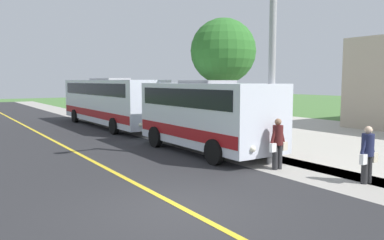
{
  "coord_description": "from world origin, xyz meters",
  "views": [
    {
      "loc": [
        4.44,
        7.12,
        2.88
      ],
      "look_at": [
        -3.5,
        -4.86,
        1.4
      ],
      "focal_mm": 35.56,
      "sensor_mm": 36.0,
      "label": 1
    }
  ],
  "objects_px": {
    "pedestrian_waiting": "(278,142)",
    "pedestrian_with_bags": "(368,153)",
    "street_light_pole": "(270,42)",
    "transit_bus_rear": "(110,100)",
    "tree_curbside": "(223,52)",
    "shuttle_bus_front": "(206,113)"
  },
  "relations": [
    {
      "from": "pedestrian_waiting",
      "to": "pedestrian_with_bags",
      "type": "bearing_deg",
      "value": 107.82
    },
    {
      "from": "pedestrian_waiting",
      "to": "street_light_pole",
      "type": "xyz_separation_m",
      "value": [
        -0.25,
        -0.7,
        3.29
      ]
    },
    {
      "from": "transit_bus_rear",
      "to": "pedestrian_waiting",
      "type": "bearing_deg",
      "value": 90.6
    },
    {
      "from": "street_light_pole",
      "to": "tree_curbside",
      "type": "bearing_deg",
      "value": -113.82
    },
    {
      "from": "street_light_pole",
      "to": "tree_curbside",
      "type": "height_order",
      "value": "street_light_pole"
    },
    {
      "from": "tree_curbside",
      "to": "transit_bus_rear",
      "type": "bearing_deg",
      "value": -69.44
    },
    {
      "from": "pedestrian_waiting",
      "to": "street_light_pole",
      "type": "relative_size",
      "value": 0.22
    },
    {
      "from": "transit_bus_rear",
      "to": "pedestrian_with_bags",
      "type": "distance_m",
      "value": 16.89
    },
    {
      "from": "transit_bus_rear",
      "to": "pedestrian_waiting",
      "type": "height_order",
      "value": "transit_bus_rear"
    },
    {
      "from": "pedestrian_with_bags",
      "to": "pedestrian_waiting",
      "type": "distance_m",
      "value": 2.74
    },
    {
      "from": "transit_bus_rear",
      "to": "pedestrian_with_bags",
      "type": "height_order",
      "value": "transit_bus_rear"
    },
    {
      "from": "shuttle_bus_front",
      "to": "pedestrian_with_bags",
      "type": "xyz_separation_m",
      "value": [
        -0.96,
        6.4,
        -0.73
      ]
    },
    {
      "from": "shuttle_bus_front",
      "to": "pedestrian_waiting",
      "type": "xyz_separation_m",
      "value": [
        -0.13,
        3.8,
        -0.7
      ]
    },
    {
      "from": "tree_curbside",
      "to": "pedestrian_waiting",
      "type": "bearing_deg",
      "value": 66.65
    },
    {
      "from": "pedestrian_waiting",
      "to": "transit_bus_rear",
      "type": "bearing_deg",
      "value": -89.4
    },
    {
      "from": "shuttle_bus_front",
      "to": "street_light_pole",
      "type": "height_order",
      "value": "street_light_pole"
    },
    {
      "from": "shuttle_bus_front",
      "to": "pedestrian_waiting",
      "type": "distance_m",
      "value": 3.86
    },
    {
      "from": "street_light_pole",
      "to": "shuttle_bus_front",
      "type": "bearing_deg",
      "value": -83.07
    },
    {
      "from": "tree_curbside",
      "to": "shuttle_bus_front",
      "type": "bearing_deg",
      "value": 42.22
    },
    {
      "from": "pedestrian_with_bags",
      "to": "street_light_pole",
      "type": "distance_m",
      "value": 4.72
    },
    {
      "from": "transit_bus_rear",
      "to": "tree_curbside",
      "type": "height_order",
      "value": "tree_curbside"
    },
    {
      "from": "pedestrian_with_bags",
      "to": "street_light_pole",
      "type": "relative_size",
      "value": 0.22
    }
  ]
}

